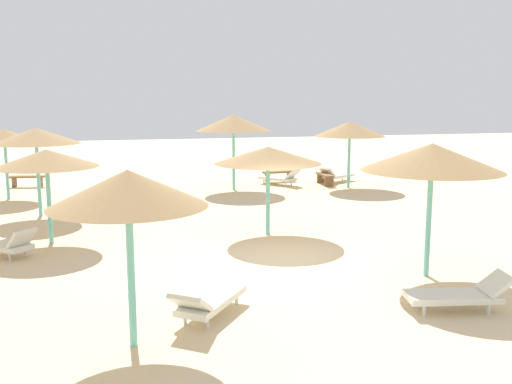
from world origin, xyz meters
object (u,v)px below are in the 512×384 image
(parasol_6, at_px, (128,189))
(parasol_9, at_px, (268,155))
(bench_1, at_px, (279,174))
(lounger_6, at_px, (208,301))
(lounger_3, at_px, (110,203))
(parasol_5, at_px, (46,159))
(parasol_7, at_px, (233,123))
(parasol_8, at_px, (4,137))
(parasol_3, at_px, (36,136))
(lounger_7, at_px, (280,178))
(parasol_1, at_px, (432,157))
(lounger_0, at_px, (336,175))
(bench_0, at_px, (27,179))
(lounger_1, at_px, (460,294))
(lounger_5, at_px, (5,244))
(parasol_0, at_px, (350,129))
(bench_2, at_px, (325,177))

(parasol_6, xyz_separation_m, parasol_9, (4.05, 6.66, -0.25))
(parasol_9, bearing_deg, bench_1, 71.82)
(lounger_6, bearing_deg, lounger_3, 99.38)
(parasol_5, height_order, parasol_7, parasol_7)
(parasol_8, bearing_deg, parasol_3, -66.87)
(parasol_7, distance_m, lounger_7, 3.45)
(parasol_1, xyz_separation_m, parasol_7, (-1.67, 12.57, 0.18))
(lounger_0, xyz_separation_m, lounger_3, (-10.13, -4.48, -0.01))
(parasol_3, xyz_separation_m, lounger_7, (9.61, 4.43, -2.32))
(parasol_5, bearing_deg, lounger_7, 42.92)
(bench_0, relative_size, bench_1, 1.00)
(parasol_8, bearing_deg, parasol_5, -73.33)
(parasol_6, height_order, lounger_6, parasol_6)
(parasol_3, xyz_separation_m, lounger_0, (12.37, 4.62, -2.32))
(lounger_1, bearing_deg, parasol_8, 124.60)
(lounger_5, bearing_deg, parasol_8, 98.40)
(lounger_3, bearing_deg, parasol_1, -53.16)
(parasol_0, relative_size, parasol_6, 1.07)
(parasol_1, relative_size, parasol_3, 1.04)
(parasol_3, bearing_deg, lounger_6, -68.72)
(parasol_7, xyz_separation_m, lounger_7, (2.27, 0.75, -2.49))
(parasol_3, bearing_deg, parasol_5, -79.89)
(parasol_0, relative_size, bench_2, 1.99)
(parasol_5, height_order, bench_1, parasol_5)
(parasol_3, distance_m, lounger_6, 11.09)
(bench_1, bearing_deg, parasol_9, -108.18)
(parasol_9, distance_m, lounger_6, 6.67)
(lounger_3, distance_m, bench_0, 7.38)
(parasol_7, xyz_separation_m, lounger_5, (-7.63, -8.61, -2.49))
(bench_2, bearing_deg, parasol_7, -175.26)
(bench_2, bearing_deg, lounger_1, -101.64)
(lounger_5, height_order, lounger_6, lounger_5)
(bench_1, bearing_deg, lounger_3, -145.10)
(parasol_0, relative_size, parasol_7, 0.96)
(parasol_3, relative_size, bench_0, 1.89)
(parasol_3, relative_size, parasol_7, 0.92)
(parasol_0, bearing_deg, lounger_5, -147.67)
(parasol_7, xyz_separation_m, lounger_1, (1.16, -14.60, -2.49))
(lounger_0, distance_m, lounger_3, 11.08)
(parasol_5, relative_size, bench_0, 1.77)
(parasol_1, xyz_separation_m, parasol_8, (-10.58, 12.56, -0.23))
(parasol_9, height_order, bench_0, parasol_9)
(parasol_0, distance_m, lounger_6, 15.71)
(parasol_7, distance_m, lounger_1, 14.86)
(parasol_6, bearing_deg, bench_0, 102.28)
(parasol_3, bearing_deg, lounger_5, -93.43)
(lounger_7, distance_m, bench_0, 11.09)
(parasol_3, bearing_deg, parasol_6, -76.77)
(lounger_0, relative_size, lounger_7, 1.05)
(parasol_0, bearing_deg, parasol_5, -149.28)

